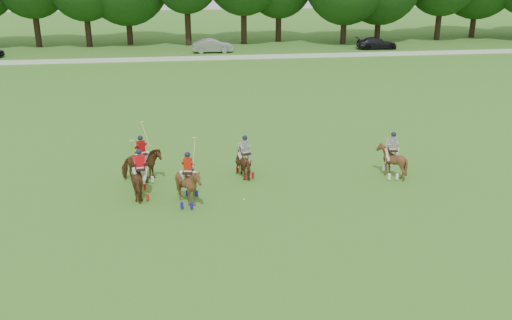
{
  "coord_description": "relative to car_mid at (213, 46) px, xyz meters",
  "views": [
    {
      "loc": [
        -0.83,
        -20.99,
        10.85
      ],
      "look_at": [
        2.42,
        4.2,
        1.4
      ],
      "focal_mm": 40.0,
      "sensor_mm": 36.0,
      "label": 1
    }
  ],
  "objects": [
    {
      "name": "boundary_rail",
      "position": [
        -2.52,
        -4.5,
        -0.51
      ],
      "size": [
        120.0,
        0.1,
        0.44
      ],
      "primitive_type": "cube",
      "color": "white",
      "rests_on": "ground"
    },
    {
      "name": "polo_red_a",
      "position": [
        -5.5,
        -38.75,
        0.12
      ],
      "size": [
        1.24,
        2.04,
        2.87
      ],
      "color": "#432212",
      "rests_on": "ground"
    },
    {
      "name": "polo_ball",
      "position": [
        -0.85,
        -39.76,
        -0.68
      ],
      "size": [
        0.09,
        0.09,
        0.09
      ],
      "primitive_type": "sphere",
      "color": "white",
      "rests_on": "ground"
    },
    {
      "name": "polo_red_c",
      "position": [
        -3.33,
        -39.81,
        0.19
      ],
      "size": [
        1.74,
        1.88,
        3.02
      ],
      "color": "#432212",
      "rests_on": "ground"
    },
    {
      "name": "car_right",
      "position": [
        18.79,
        0.0,
        -0.06
      ],
      "size": [
        4.66,
        2.04,
        1.33
      ],
      "primitive_type": "imported",
      "rotation": [
        0.0,
        0.0,
        1.53
      ],
      "color": "black",
      "rests_on": "ground"
    },
    {
      "name": "car_mid",
      "position": [
        0.0,
        0.0,
        0.0
      ],
      "size": [
        4.43,
        1.61,
        1.45
      ],
      "primitive_type": "imported",
      "rotation": [
        0.0,
        0.0,
        1.59
      ],
      "color": "#9F9EA4",
      "rests_on": "ground"
    },
    {
      "name": "polo_red_b",
      "position": [
        -5.56,
        -36.78,
        0.13
      ],
      "size": [
        2.13,
        2.04,
        2.9
      ],
      "color": "#432212",
      "rests_on": "ground"
    },
    {
      "name": "ground",
      "position": [
        -2.52,
        -42.5,
        -0.73
      ],
      "size": [
        180.0,
        180.0,
        0.0
      ],
      "primitive_type": "plane",
      "color": "#306B1E",
      "rests_on": "ground"
    },
    {
      "name": "polo_stripe_a",
      "position": [
        -0.47,
        -36.82,
        0.04
      ],
      "size": [
        1.34,
        1.87,
        2.17
      ],
      "color": "#432212",
      "rests_on": "ground"
    },
    {
      "name": "polo_stripe_b",
      "position": [
        6.84,
        -37.77,
        0.12
      ],
      "size": [
        1.49,
        1.64,
        2.35
      ],
      "color": "#432212",
      "rests_on": "ground"
    }
  ]
}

